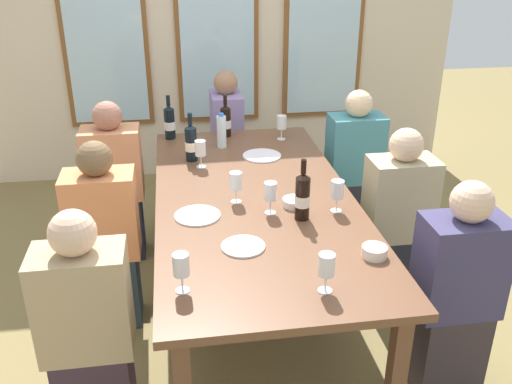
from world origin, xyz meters
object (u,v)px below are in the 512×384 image
object	(u,v)px
wine_bottle_1	(191,143)
wine_glass_5	(181,266)
wine_glass_1	(337,190)
seated_person_6	(227,142)
white_plate_0	(262,156)
tasting_bowl_1	(295,202)
seated_person_1	(397,224)
wine_glass_0	(270,192)
wine_bottle_0	(226,121)
tasting_bowl_0	(374,252)
white_plate_1	(243,246)
white_plate_2	(197,216)
wine_glass_2	(236,182)
seated_person_5	(455,295)
water_bottle	(221,131)
wine_bottle_3	(302,196)
seated_person_2	(115,186)
wine_bottle_2	(170,122)
wine_glass_4	(326,267)
seated_person_4	(88,334)
wine_glass_6	(282,123)
seated_person_0	(105,241)
wine_glass_3	(200,149)
seated_person_3	(353,170)
dining_table	(255,207)

from	to	relation	value
wine_bottle_1	wine_glass_5	world-z (taller)	wine_bottle_1
wine_glass_1	seated_person_6	bearing A→B (deg)	102.81
white_plate_0	wine_glass_5	size ratio (longest dim) A/B	1.45
tasting_bowl_1	seated_person_1	bearing A→B (deg)	8.93
wine_glass_0	seated_person_1	size ratio (longest dim) A/B	0.16
wine_bottle_0	tasting_bowl_0	bearing A→B (deg)	-74.37
white_plate_1	white_plate_2	distance (m)	0.40
white_plate_2	wine_bottle_1	xyz separation A→B (m)	(0.01, 0.80, 0.12)
white_plate_2	wine_glass_2	xyz separation A→B (m)	(0.22, 0.14, 0.11)
seated_person_5	seated_person_6	size ratio (longest dim) A/B	1.00
wine_glass_0	wine_glass_1	bearing A→B (deg)	-4.78
tasting_bowl_0	water_bottle	distance (m)	1.63
wine_bottle_0	seated_person_1	size ratio (longest dim) A/B	0.27
seated_person_6	wine_glass_1	bearing A→B (deg)	-77.19
wine_bottle_3	tasting_bowl_0	world-z (taller)	wine_bottle_3
white_plate_1	tasting_bowl_0	world-z (taller)	tasting_bowl_0
seated_person_2	wine_glass_5	bearing A→B (deg)	-75.70
wine_bottle_2	seated_person_1	world-z (taller)	seated_person_1
seated_person_5	wine_glass_4	bearing A→B (deg)	-166.23
seated_person_4	wine_bottle_1	bearing A→B (deg)	69.70
tasting_bowl_1	seated_person_1	world-z (taller)	seated_person_1
wine_bottle_0	seated_person_5	size ratio (longest dim) A/B	0.27
white_plate_2	wine_glass_6	world-z (taller)	wine_glass_6
seated_person_1	seated_person_2	bearing A→B (deg)	154.42
white_plate_2	water_bottle	distance (m)	1.05
tasting_bowl_0	wine_glass_4	xyz separation A→B (m)	(-0.29, -0.23, 0.09)
wine_glass_2	seated_person_0	distance (m)	0.80
wine_glass_3	white_plate_2	bearing A→B (deg)	-95.28
white_plate_2	seated_person_5	size ratio (longest dim) A/B	0.22
white_plate_2	seated_person_6	size ratio (longest dim) A/B	0.22
wine_glass_6	seated_person_6	bearing A→B (deg)	119.16
wine_bottle_2	wine_glass_1	world-z (taller)	wine_bottle_2
wine_bottle_1	seated_person_3	world-z (taller)	seated_person_3
seated_person_6	wine_bottle_2	bearing A→B (deg)	-134.61
white_plate_2	seated_person_1	bearing A→B (deg)	7.16
seated_person_1	wine_bottle_3	bearing A→B (deg)	-158.58
white_plate_2	wine_glass_0	bearing A→B (deg)	-2.82
dining_table	tasting_bowl_0	size ratio (longest dim) A/B	19.99
wine_glass_1	wine_glass_2	size ratio (longest dim) A/B	1.00
white_plate_2	tasting_bowl_1	size ratio (longest dim) A/B	1.84
seated_person_4	seated_person_5	distance (m)	1.68
seated_person_0	wine_glass_1	bearing A→B (deg)	-10.94
seated_person_3	wine_bottle_2	bearing A→B (deg)	168.01
white_plate_2	seated_person_4	size ratio (longest dim) A/B	0.22
wine_glass_5	wine_bottle_0	bearing A→B (deg)	78.80
wine_bottle_1	wine_glass_3	world-z (taller)	wine_bottle_1
wine_bottle_1	tasting_bowl_1	bearing A→B (deg)	-55.66
white_plate_0	wine_glass_2	xyz separation A→B (m)	(-0.25, -0.66, 0.11)
wine_glass_2	wine_glass_3	size ratio (longest dim) A/B	1.00
water_bottle	seated_person_4	distance (m)	1.81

